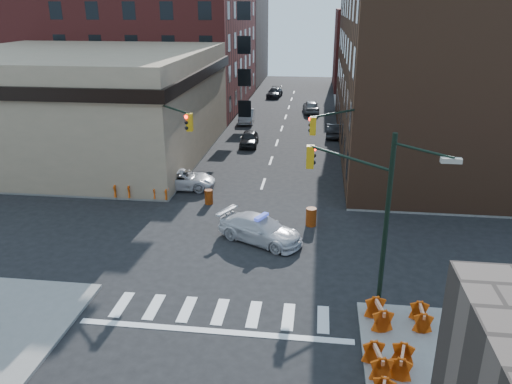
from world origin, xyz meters
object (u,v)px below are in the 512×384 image
(pickup, at_px, (182,179))
(barrel_bank, at_px, (209,197))
(police_car, at_px, (260,229))
(pedestrian_a, at_px, (152,185))
(parked_car_wnear, at_px, (249,138))
(parked_car_enear, at_px, (334,130))
(pedestrian_b, at_px, (94,172))
(barrel_road, at_px, (311,217))
(parked_car_wfar, at_px, (247,116))
(barricade_se_a, at_px, (379,315))
(barricade_nw_a, at_px, (162,193))

(pickup, distance_m, barrel_bank, 3.79)
(police_car, height_order, pedestrian_a, pedestrian_a)
(parked_car_wnear, bearing_deg, police_car, -82.89)
(police_car, relative_size, pickup, 1.03)
(parked_car_enear, height_order, pedestrian_b, pedestrian_b)
(barrel_bank, bearing_deg, barrel_road, -21.27)
(pedestrian_a, bearing_deg, police_car, -30.68)
(police_car, distance_m, parked_car_enear, 25.09)
(parked_car_wfar, bearing_deg, barricade_se_a, -77.24)
(parked_car_wfar, relative_size, parked_car_enear, 1.11)
(pickup, bearing_deg, barrel_bank, -140.80)
(pedestrian_a, xyz_separation_m, barricade_se_a, (14.00, -13.15, -0.35))
(parked_car_wnear, distance_m, barrel_road, 18.88)
(barricade_se_a, relative_size, barricade_nw_a, 1.19)
(police_car, distance_m, pedestrian_a, 9.93)
(police_car, relative_size, parked_car_wfar, 1.11)
(parked_car_enear, relative_size, barrel_bank, 4.15)
(barrel_bank, distance_m, barricade_nw_a, 3.31)
(parked_car_wnear, relative_size, barrel_bank, 4.10)
(parked_car_wnear, relative_size, barrel_road, 3.59)
(barrel_road, bearing_deg, pickup, 150.24)
(pickup, relative_size, barricade_nw_a, 4.41)
(pedestrian_a, height_order, barricade_nw_a, pedestrian_a)
(barrel_bank, xyz_separation_m, barricade_se_a, (9.94, -12.71, 0.16))
(pedestrian_a, distance_m, pedestrian_b, 5.74)
(parked_car_wnear, bearing_deg, parked_car_enear, 25.84)
(parked_car_wnear, distance_m, barricade_nw_a, 15.51)
(barrel_road, xyz_separation_m, barricade_nw_a, (-10.23, 2.80, 0.00))
(pedestrian_a, distance_m, barrel_road, 11.43)
(parked_car_wfar, relative_size, pedestrian_a, 2.69)
(parked_car_enear, bearing_deg, pickup, 57.68)
(pickup, distance_m, pedestrian_b, 6.71)
(police_car, relative_size, parked_car_enear, 1.23)
(pickup, height_order, parked_car_wfar, parked_car_wfar)
(parked_car_wnear, distance_m, pedestrian_b, 15.84)
(police_car, bearing_deg, barrel_road, -21.64)
(parked_car_enear, xyz_separation_m, barrel_bank, (-8.70, -19.46, -0.18))
(pickup, xyz_separation_m, barrel_bank, (2.60, -2.75, -0.19))
(parked_car_wfar, xyz_separation_m, pedestrian_a, (-3.05, -24.37, 0.25))
(barrel_bank, height_order, barricade_nw_a, same)
(police_car, height_order, barrel_road, police_car)
(parked_car_wnear, xyz_separation_m, parked_car_wfar, (-1.65, 9.71, 0.06))
(barricade_nw_a, bearing_deg, pedestrian_a, 162.06)
(parked_car_enear, bearing_deg, barrel_road, 87.19)
(pedestrian_b, bearing_deg, parked_car_wnear, 55.18)
(barrel_road, bearing_deg, barrel_bank, 158.73)
(parked_car_wfar, distance_m, barricade_nw_a, 24.81)
(parked_car_wnear, height_order, barricade_se_a, parked_car_wnear)
(barricade_se_a, distance_m, barricade_nw_a, 18.43)
(pedestrian_a, bearing_deg, parked_car_wfar, 86.79)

